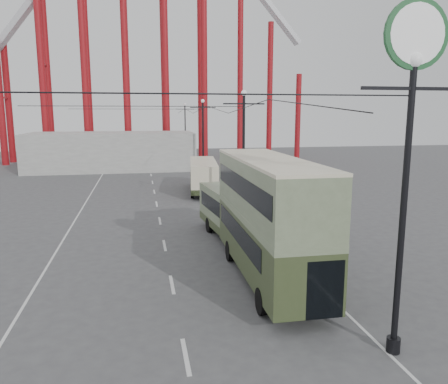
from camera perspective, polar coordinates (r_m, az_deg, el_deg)
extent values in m
plane|color=#48484B|center=(16.68, -2.18, -16.85)|extent=(160.00, 160.00, 0.00)
cube|color=silver|center=(34.55, -8.60, -2.56)|extent=(0.15, 82.00, 0.01)
cube|color=silver|center=(36.31, 1.47, -1.82)|extent=(0.12, 120.00, 0.01)
cube|color=silver|center=(35.83, -18.31, -2.51)|extent=(0.12, 120.00, 0.01)
cylinder|color=black|center=(14.38, 22.33, -2.96)|extent=(0.20, 0.20, 9.00)
cylinder|color=black|center=(15.85, 21.23, -18.11)|extent=(0.44, 0.44, 0.50)
cube|color=black|center=(14.06, 23.40, 12.30)|extent=(3.20, 0.10, 0.10)
sphere|color=white|center=(14.13, 23.63, 15.53)|extent=(0.44, 0.44, 0.44)
cylinder|color=#1F5B2D|center=(14.22, 23.85, 18.33)|extent=(2.00, 0.12, 2.00)
cylinder|color=white|center=(14.22, 23.85, 18.33)|extent=(1.70, 0.16, 1.70)
cylinder|color=black|center=(33.74, 2.57, 4.97)|extent=(0.20, 0.20, 9.00)
cylinder|color=black|center=(34.39, 2.51, -2.09)|extent=(0.44, 0.44, 0.50)
cube|color=black|center=(33.61, 2.62, 11.44)|extent=(3.20, 0.10, 0.10)
sphere|color=white|center=(33.63, 2.63, 12.80)|extent=(0.44, 0.44, 0.44)
cylinder|color=black|center=(55.32, -2.75, 7.03)|extent=(0.20, 0.20, 9.00)
cylinder|color=black|center=(55.72, -2.71, 2.66)|extent=(0.44, 0.44, 0.50)
cube|color=black|center=(55.24, -2.78, 10.97)|extent=(3.20, 0.10, 0.10)
sphere|color=white|center=(55.26, -2.79, 11.80)|extent=(0.44, 0.44, 0.44)
cylinder|color=black|center=(77.14, -5.08, 7.91)|extent=(0.20, 0.20, 9.00)
cylinder|color=black|center=(77.43, -5.03, 4.76)|extent=(0.44, 0.44, 0.50)
cube|color=black|center=(77.08, -5.13, 10.73)|extent=(3.20, 0.10, 0.10)
sphere|color=white|center=(77.09, -5.14, 11.32)|extent=(0.44, 0.44, 0.44)
cylinder|color=maroon|center=(72.46, -27.17, 10.25)|extent=(1.00, 1.00, 18.00)
cylinder|color=maroon|center=(76.31, -26.33, 10.26)|extent=(1.00, 1.00, 18.00)
cylinder|color=maroon|center=(71.28, -22.70, 14.23)|extent=(1.00, 1.00, 27.00)
cylinder|color=maroon|center=(75.20, -22.08, 14.02)|extent=(1.00, 1.00, 27.00)
cylinder|color=maroon|center=(70.89, -17.97, 18.21)|extent=(1.00, 1.00, 36.00)
cylinder|color=maroon|center=(74.82, -17.59, 17.78)|extent=(1.00, 1.00, 36.00)
cylinder|color=maroon|center=(71.28, -13.02, 22.07)|extent=(1.00, 1.00, 45.00)
cylinder|color=maroon|center=(75.20, -12.91, 21.43)|extent=(1.00, 1.00, 45.00)
cylinder|color=maroon|center=(72.89, 2.13, 16.07)|extent=(0.90, 0.90, 30.00)
cylinder|color=maroon|center=(73.87, 5.99, 12.83)|extent=(0.90, 0.90, 22.00)
cylinder|color=maroon|center=(75.38, 9.63, 9.65)|extent=(0.90, 0.90, 14.00)
cube|color=#BABBC0|center=(75.60, 6.19, 22.72)|extent=(9.89, 2.00, 10.87)
cube|color=#989893|center=(62.01, -14.38, 5.21)|extent=(22.00, 10.00, 5.00)
cube|color=#374424|center=(20.13, 5.76, -6.73)|extent=(2.70, 10.52, 2.31)
cube|color=black|center=(20.00, 5.78, -5.44)|extent=(2.72, 8.42, 0.95)
cube|color=#6A7959|center=(19.79, 5.82, -3.10)|extent=(2.72, 10.52, 0.32)
cube|color=#6A7959|center=(19.53, 5.89, 0.65)|extent=(2.70, 10.52, 2.31)
cube|color=black|center=(19.51, 5.90, 0.96)|extent=(2.73, 9.89, 0.89)
cube|color=beige|center=(19.37, 5.96, 4.21)|extent=(2.72, 10.52, 0.13)
cylinder|color=black|center=(22.95, 0.77, -7.70)|extent=(0.30, 1.05, 1.05)
cylinder|color=black|center=(23.51, 6.50, -7.32)|extent=(0.30, 1.05, 1.05)
cylinder|color=black|center=(17.22, 4.97, -14.03)|extent=(0.30, 1.05, 1.05)
cylinder|color=black|center=(17.96, 12.49, -13.20)|extent=(0.30, 1.05, 1.05)
cube|color=#6A7959|center=(25.42, 2.21, -3.25)|extent=(3.46, 10.66, 2.28)
cube|color=black|center=(25.33, 2.22, -2.42)|extent=(3.38, 9.53, 0.90)
cube|color=#374424|center=(25.64, 2.20, -5.22)|extent=(3.49, 10.66, 0.48)
cube|color=#6A7959|center=(25.16, 2.23, -0.56)|extent=(3.48, 10.66, 0.15)
cylinder|color=black|center=(28.14, -1.84, -4.41)|extent=(0.36, 0.97, 0.95)
cylinder|color=black|center=(28.75, 2.31, -4.10)|extent=(0.36, 0.97, 0.95)
cylinder|color=black|center=(22.38, 2.37, -8.31)|extent=(0.36, 0.97, 0.95)
cylinder|color=black|center=(23.14, 7.45, -7.76)|extent=(0.36, 0.97, 0.95)
cube|color=beige|center=(42.57, -2.73, 2.29)|extent=(3.51, 9.98, 2.34)
cube|color=black|center=(42.52, -2.73, 2.81)|extent=(3.42, 8.82, 0.93)
cube|color=#374424|center=(42.71, -2.72, 1.05)|extent=(3.54, 9.98, 0.49)
cube|color=beige|center=(42.41, -2.74, 3.96)|extent=(3.53, 9.98, 0.16)
cylinder|color=black|center=(45.24, -4.21, 1.18)|extent=(0.38, 1.00, 0.98)
cylinder|color=black|center=(45.30, -1.42, 1.22)|extent=(0.38, 1.00, 0.98)
cylinder|color=black|center=(39.85, -4.17, -0.05)|extent=(0.38, 1.00, 0.98)
cylinder|color=black|center=(39.92, -1.00, -0.01)|extent=(0.38, 1.00, 0.98)
imported|color=black|center=(24.16, 0.96, -6.13)|extent=(0.60, 0.43, 1.57)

